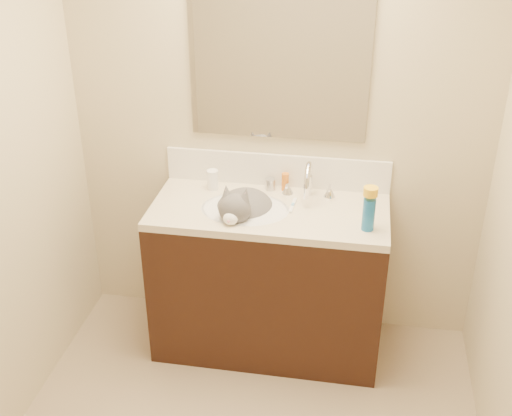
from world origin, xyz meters
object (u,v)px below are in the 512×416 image
at_px(basin, 245,221).
at_px(amber_bottle, 285,182).
at_px(faucet, 308,183).
at_px(pill_bottle, 213,180).
at_px(silver_jar, 270,184).
at_px(vanity_cabinet, 269,281).
at_px(spray_can, 369,214).
at_px(cat, 243,211).

xyz_separation_m(basin, amber_bottle, (0.17, 0.25, 0.12)).
distance_m(faucet, pill_bottle, 0.51).
bearing_deg(silver_jar, vanity_cabinet, -82.56).
xyz_separation_m(pill_bottle, spray_can, (0.82, -0.30, 0.03)).
relative_size(pill_bottle, silver_jar, 1.71).
distance_m(cat, spray_can, 0.64).
bearing_deg(basin, vanity_cabinet, 14.04).
bearing_deg(silver_jar, spray_can, -33.44).
height_order(amber_bottle, spray_can, spray_can).
distance_m(pill_bottle, silver_jar, 0.31).
distance_m(vanity_cabinet, pill_bottle, 0.62).
distance_m(vanity_cabinet, spray_can, 0.74).
bearing_deg(pill_bottle, spray_can, -19.88).
distance_m(vanity_cabinet, faucet, 0.58).
relative_size(pill_bottle, amber_bottle, 1.13).
distance_m(vanity_cabinet, silver_jar, 0.52).
relative_size(cat, pill_bottle, 4.10).
relative_size(basin, cat, 1.01).
xyz_separation_m(cat, amber_bottle, (0.18, 0.23, 0.07)).
xyz_separation_m(vanity_cabinet, cat, (-0.13, -0.02, 0.43)).
distance_m(cat, silver_jar, 0.25).
bearing_deg(silver_jar, pill_bottle, -171.47).
height_order(basin, spray_can, spray_can).
bearing_deg(faucet, spray_can, -41.16).
relative_size(pill_bottle, spray_can, 0.67).
height_order(vanity_cabinet, basin, basin).
bearing_deg(basin, faucet, 29.12).
xyz_separation_m(cat, silver_jar, (0.10, 0.22, 0.06)).
distance_m(basin, faucet, 0.38).
distance_m(silver_jar, spray_can, 0.62).
relative_size(vanity_cabinet, basin, 2.67).
bearing_deg(vanity_cabinet, silver_jar, 97.44).
bearing_deg(spray_can, cat, 169.17).
bearing_deg(pill_bottle, amber_bottle, 7.97).
bearing_deg(faucet, cat, -153.85).
relative_size(vanity_cabinet, silver_jar, 19.00).
distance_m(silver_jar, amber_bottle, 0.08).
distance_m(cat, pill_bottle, 0.28).
bearing_deg(amber_bottle, basin, -124.98).
bearing_deg(faucet, silver_jar, 161.28).
xyz_separation_m(vanity_cabinet, basin, (-0.12, -0.03, 0.38)).
bearing_deg(basin, amber_bottle, 55.02).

